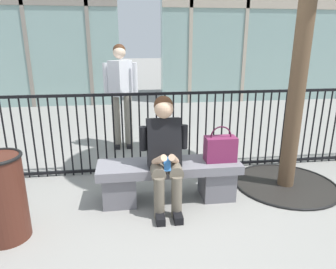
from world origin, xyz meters
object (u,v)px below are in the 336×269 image
Objects in this scene: stone_bench at (169,177)px; bystander_at_railing at (121,89)px; seated_person_with_phone at (165,150)px; trash_can at (2,197)px; handbag_on_bench at (220,148)px.

stone_bench is 0.94× the size of bystander_at_railing.
seated_person_with_phone reaches higher than trash_can.
handbag_on_bench is 0.50× the size of trash_can.
seated_person_with_phone is 1.58m from trash_can.
trash_can is (-1.58, -0.51, 0.15)m from stone_bench.
seated_person_with_phone is 2.13m from bystander_at_railing.
stone_bench is at bearing 17.99° from trash_can.
handbag_on_bench is 2.23m from trash_can.
trash_can is at bearing -113.37° from bystander_at_railing.
seated_person_with_phone is at bearing -117.07° from stone_bench.
seated_person_with_phone is 0.66m from handbag_on_bench.
bystander_at_railing is (-0.53, 1.92, 0.73)m from stone_bench.
stone_bench is 2.12m from bystander_at_railing.
handbag_on_bench is (0.58, -0.01, 0.33)m from stone_bench.
seated_person_with_phone is at bearing 14.25° from trash_can.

